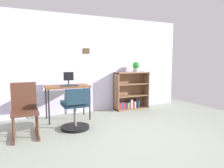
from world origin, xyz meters
TOP-DOWN VIEW (x-y plane):
  - ground_plane at (0.00, 0.00)m, footprint 6.24×6.24m
  - wall_back at (-0.00, 2.15)m, footprint 5.20×0.12m
  - desk at (-0.58, 1.65)m, footprint 0.91×0.52m
  - monitor at (-0.53, 1.73)m, footprint 0.21×0.15m
  - keyboard at (-0.57, 1.54)m, footprint 0.35×0.13m
  - office_chair at (-0.60, 0.93)m, footprint 0.52×0.55m
  - rocking_chair at (-1.44, 1.02)m, footprint 0.42×0.64m
  - bookshelf_low at (1.12, 1.96)m, footprint 0.90×0.30m
  - potted_plant_on_shelf at (1.25, 1.90)m, footprint 0.18×0.18m

SIDE VIEW (x-z plane):
  - ground_plane at x=0.00m, z-range 0.00..0.00m
  - office_chair at x=-0.60m, z-range -0.05..0.73m
  - bookshelf_low at x=1.12m, z-range -0.05..0.90m
  - rocking_chair at x=-1.44m, z-range 0.01..0.89m
  - desk at x=-0.58m, z-range 0.29..1.02m
  - keyboard at x=-0.57m, z-range 0.73..0.74m
  - monitor at x=-0.53m, z-range 0.73..1.01m
  - potted_plant_on_shelf at x=1.25m, z-range 0.96..1.23m
  - wall_back at x=0.00m, z-range 0.00..2.31m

